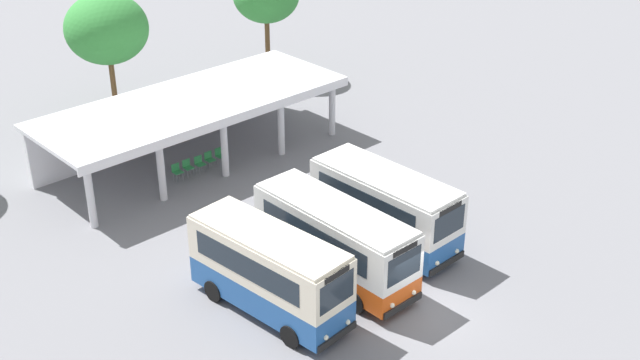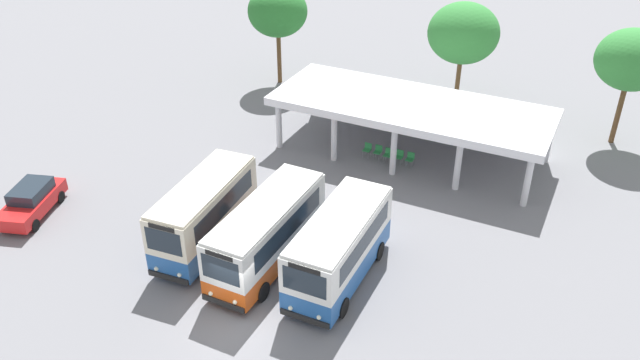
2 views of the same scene
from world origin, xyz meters
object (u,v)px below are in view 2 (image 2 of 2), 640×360
waiting_chair_second_from_end (378,151)px  waiting_chair_middle_seat (388,154)px  waiting_chair_fifth_seat (410,158)px  parked_car_flank (31,201)px  waiting_chair_fourth_seat (399,156)px  city_bus_second_in_row (267,232)px  city_bus_middle_cream (339,246)px  waiting_chair_end_by_column (367,149)px  city_bus_nearest_orange (205,212)px

waiting_chair_second_from_end → waiting_chair_middle_seat: bearing=-6.8°
waiting_chair_second_from_end → waiting_chair_fifth_seat: bearing=-0.0°
waiting_chair_second_from_end → waiting_chair_fifth_seat: size_ratio=1.00×
parked_car_flank → waiting_chair_fourth_seat: bearing=41.5°
city_bus_second_in_row → waiting_chair_middle_seat: (1.50, 11.51, -1.28)m
parked_car_flank → waiting_chair_fifth_seat: (15.88, 13.45, -0.31)m
city_bus_middle_cream → waiting_chair_second_from_end: 11.53m
parked_car_flank → waiting_chair_end_by_column: 18.81m
city_bus_nearest_orange → waiting_chair_second_from_end: 12.43m
parked_car_flank → waiting_chair_second_from_end: size_ratio=5.38×
waiting_chair_end_by_column → waiting_chair_fourth_seat: same height
parked_car_flank → waiting_chair_second_from_end: 19.31m
waiting_chair_middle_seat → waiting_chair_fourth_seat: size_ratio=1.00×
city_bus_middle_cream → waiting_chair_second_from_end: size_ratio=8.18×
waiting_chair_end_by_column → waiting_chair_fifth_seat: size_ratio=1.00×
city_bus_middle_cream → waiting_chair_fifth_seat: size_ratio=8.18×
parked_car_flank → waiting_chair_middle_seat: parked_car_flank is taller
waiting_chair_fifth_seat → parked_car_flank: bearing=-139.7°
city_bus_middle_cream → parked_car_flank: 16.63m
waiting_chair_middle_seat → waiting_chair_fourth_seat: same height
waiting_chair_second_from_end → waiting_chair_middle_seat: size_ratio=1.00×
waiting_chair_fourth_seat → waiting_chair_fifth_seat: 0.67m
waiting_chair_end_by_column → waiting_chair_middle_seat: 1.35m
waiting_chair_fifth_seat → city_bus_nearest_orange: bearing=-118.3°
parked_car_flank → waiting_chair_fifth_seat: size_ratio=5.38×
city_bus_middle_cream → waiting_chair_middle_seat: 11.32m
city_bus_nearest_orange → waiting_chair_second_from_end: bearing=70.0°
waiting_chair_end_by_column → parked_car_flank: bearing=-134.5°
city_bus_nearest_orange → parked_car_flank: bearing=-169.1°
city_bus_middle_cream → city_bus_nearest_orange: bearing=-176.2°
city_bus_nearest_orange → waiting_chair_end_by_column: bearing=72.9°
city_bus_nearest_orange → city_bus_middle_cream: (6.81, 0.45, -0.04)m
city_bus_second_in_row → waiting_chair_middle_seat: 11.68m
waiting_chair_end_by_column → city_bus_second_in_row: bearing=-90.8°
waiting_chair_second_from_end → waiting_chair_fourth_seat: (1.35, -0.01, 0.00)m
waiting_chair_fifth_seat → waiting_chair_end_by_column: bearing=-179.3°
waiting_chair_fifth_seat → waiting_chair_fourth_seat: bearing=-179.3°
parked_car_flank → waiting_chair_second_from_end: bearing=44.2°
city_bus_nearest_orange → parked_car_flank: size_ratio=1.51×
parked_car_flank → waiting_chair_end_by_column: size_ratio=5.38×
city_bus_second_in_row → waiting_chair_fourth_seat: size_ratio=8.80×
parked_car_flank → waiting_chair_end_by_column: (13.18, 13.42, -0.31)m
waiting_chair_second_from_end → waiting_chair_fourth_seat: bearing=-0.4°
city_bus_second_in_row → city_bus_middle_cream: bearing=7.2°
city_bus_middle_cream → waiting_chair_second_from_end: city_bus_middle_cream is taller
city_bus_nearest_orange → waiting_chair_fourth_seat: size_ratio=8.12×
parked_car_flank → waiting_chair_end_by_column: bearing=45.5°
city_bus_second_in_row → parked_car_flank: bearing=-171.9°
city_bus_middle_cream → parked_car_flank: bearing=-172.0°
parked_car_flank → waiting_chair_fourth_seat: size_ratio=5.38×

